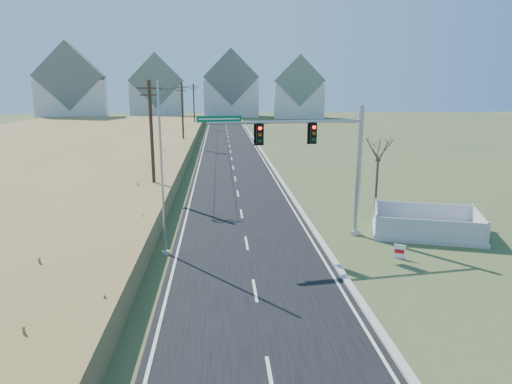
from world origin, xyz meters
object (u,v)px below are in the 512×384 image
object	(u,v)px
flagpole	(163,188)
bare_tree	(379,148)
traffic_signal_mast	(328,159)
open_sign	(400,251)
fence_enclosure	(426,229)

from	to	relation	value
flagpole	bare_tree	bearing A→B (deg)	29.03
traffic_signal_mast	bare_tree	xyz separation A→B (m)	(4.87, 5.52, -0.18)
flagpole	open_sign	bearing A→B (deg)	-7.32
traffic_signal_mast	open_sign	size ratio (longest dim) A/B	13.18
traffic_signal_mast	fence_enclosure	size ratio (longest dim) A/B	1.33
flagpole	traffic_signal_mast	bearing A→B (deg)	13.42
fence_enclosure	open_sign	world-z (taller)	fence_enclosure
traffic_signal_mast	flagpole	xyz separation A→B (m)	(-8.92, -2.13, -1.06)
traffic_signal_mast	bare_tree	bearing A→B (deg)	41.48
fence_enclosure	bare_tree	xyz separation A→B (m)	(-1.24, 5.40, 4.14)
traffic_signal_mast	flagpole	bearing A→B (deg)	-173.73
traffic_signal_mast	fence_enclosure	world-z (taller)	traffic_signal_mast
traffic_signal_mast	open_sign	xyz separation A→B (m)	(2.99, -3.66, -4.21)
traffic_signal_mast	flagpole	world-z (taller)	flagpole
open_sign	bare_tree	bearing A→B (deg)	109.53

